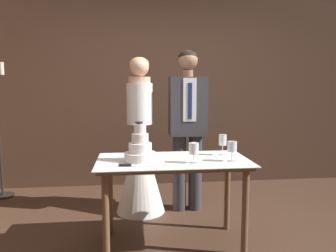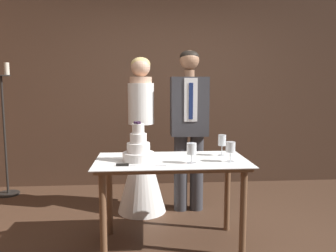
# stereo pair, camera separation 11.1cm
# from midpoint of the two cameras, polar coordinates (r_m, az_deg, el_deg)

# --- Properties ---
(wall_back) EXTENTS (5.58, 0.12, 2.85)m
(wall_back) POSITION_cam_midpoint_polar(r_m,az_deg,el_deg) (4.66, -0.94, 7.33)
(wall_back) COLOR #513828
(wall_back) RESTS_ON ground_plane
(cake_table) EXTENTS (1.31, 0.69, 0.77)m
(cake_table) POSITION_cam_midpoint_polar(r_m,az_deg,el_deg) (2.87, -0.22, -7.90)
(cake_table) COLOR brown
(cake_table) RESTS_ON ground_plane
(tiered_cake) EXTENTS (0.27, 0.27, 0.34)m
(tiered_cake) POSITION_cam_midpoint_polar(r_m,az_deg,el_deg) (2.79, -6.01, -3.99)
(tiered_cake) COLOR white
(tiered_cake) RESTS_ON cake_table
(cake_knife) EXTENTS (0.40, 0.05, 0.02)m
(cake_knife) POSITION_cam_midpoint_polar(r_m,az_deg,el_deg) (2.63, -7.16, -6.83)
(cake_knife) COLOR silver
(cake_knife) RESTS_ON cake_table
(wine_glass_near) EXTENTS (0.08, 0.08, 0.17)m
(wine_glass_near) POSITION_cam_midpoint_polar(r_m,az_deg,el_deg) (2.70, 3.33, -4.11)
(wine_glass_near) COLOR silver
(wine_glass_near) RESTS_ON cake_table
(wine_glass_middle) EXTENTS (0.08, 0.08, 0.17)m
(wine_glass_middle) POSITION_cam_midpoint_polar(r_m,az_deg,el_deg) (2.80, 9.97, -3.64)
(wine_glass_middle) COLOR silver
(wine_glass_middle) RESTS_ON cake_table
(wine_glass_far) EXTENTS (0.07, 0.07, 0.19)m
(wine_glass_far) POSITION_cam_midpoint_polar(r_m,az_deg,el_deg) (3.02, 8.45, -2.52)
(wine_glass_far) COLOR silver
(wine_glass_far) RESTS_ON cake_table
(bride) EXTENTS (0.54, 0.54, 1.71)m
(bride) POSITION_cam_midpoint_polar(r_m,az_deg,el_deg) (3.65, -5.73, -5.28)
(bride) COLOR white
(bride) RESTS_ON ground_plane
(groom) EXTENTS (0.40, 0.25, 1.78)m
(groom) POSITION_cam_midpoint_polar(r_m,az_deg,el_deg) (3.63, 2.56, 0.68)
(groom) COLOR #38383D
(groom) RESTS_ON ground_plane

